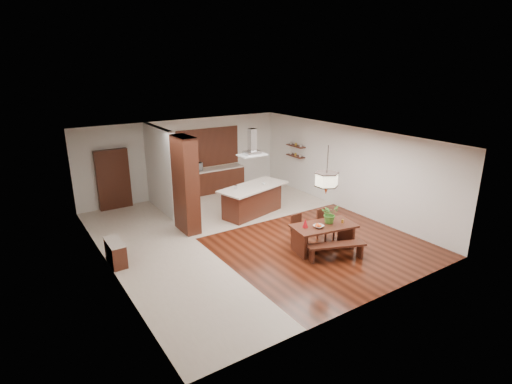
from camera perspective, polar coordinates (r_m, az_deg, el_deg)
room_shell at (r=11.38m, az=-1.26°, el=3.64°), size 9.00×9.04×2.92m
tile_hallway at (r=10.99m, az=-13.57°, el=-8.91°), size 2.50×9.00×0.01m
tile_kitchen at (r=14.65m, az=-2.28°, el=-1.49°), size 5.50×4.00×0.01m
soffit_band at (r=11.21m, az=-1.29°, el=7.72°), size 8.00×9.00×0.02m
partition_pier at (r=11.95m, az=-10.02°, el=1.01°), size 0.45×1.00×2.90m
partition_stub at (r=13.84m, az=-13.54°, el=3.11°), size 0.18×2.40×2.90m
hallway_console at (r=10.78m, az=-19.40°, el=-8.18°), size 0.37×0.88×0.63m
hallway_doorway at (r=14.61m, az=-19.70°, el=1.70°), size 1.10×0.20×2.10m
rear_counter at (r=15.81m, az=-6.27°, el=1.67°), size 2.60×0.62×0.95m
kitchen_window at (r=15.73m, az=-6.86°, el=6.35°), size 2.60×0.08×1.50m
shelf_lower at (r=15.79m, az=5.66°, el=5.14°), size 0.26×0.90×0.04m
shelf_upper at (r=15.71m, az=5.70°, el=6.56°), size 0.26×0.90×0.04m
dining_table at (r=11.00m, az=9.63°, el=-5.59°), size 1.85×1.14×0.72m
dining_bench at (r=10.67m, az=11.37°, el=-8.33°), size 1.55×0.88×0.43m
dining_chair_left at (r=11.24m, az=6.29°, el=-5.45°), size 0.40×0.40×0.86m
dining_chair_right at (r=11.66m, az=9.99°, el=-4.63°), size 0.41×0.41×0.91m
pendant_lantern at (r=10.45m, az=10.12°, el=3.08°), size 0.64×0.64×1.31m
foliage_plant at (r=11.01m, az=10.50°, el=-3.06°), size 0.49×0.42×0.53m
fruit_bowl at (r=10.73m, az=8.92°, el=-4.87°), size 0.32×0.32×0.07m
napkin_cone at (r=10.67m, az=7.06°, el=-4.42°), size 0.19×0.19×0.24m
gold_ornament at (r=11.15m, az=12.26°, el=-4.09°), size 0.07×0.07×0.10m
kitchen_island at (r=13.35m, az=-0.51°, el=-1.11°), size 2.62×1.64×1.00m
range_hood at (r=12.85m, az=-0.55°, el=7.14°), size 0.90×0.55×0.87m
island_cup at (r=13.28m, az=1.11°, el=1.20°), size 0.12×0.12×0.09m
microwave at (r=15.34m, az=-8.90°, el=3.52°), size 0.67×0.55×0.32m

